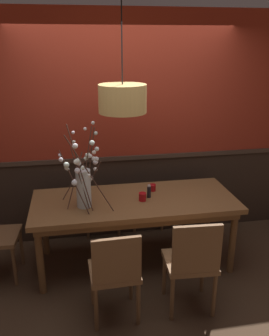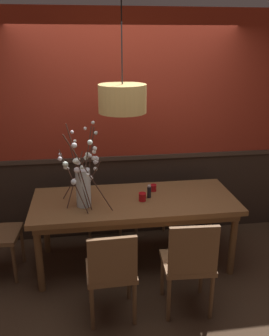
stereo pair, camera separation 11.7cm
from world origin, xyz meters
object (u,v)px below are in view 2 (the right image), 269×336
at_px(dining_table, 134,206).
at_px(condiment_bottle, 149,192).
at_px(candle_holder_nearer_center, 153,188).
at_px(candle_holder_nearer_edge, 142,197).
at_px(chair_near_side_right, 189,262).
at_px(chair_far_side_left, 104,190).
at_px(chair_near_side_left, 112,270).
at_px(chair_far_side_right, 148,189).
at_px(pendant_lamp, 122,99).
at_px(vase_with_blossoms, 83,183).

height_order(dining_table, condiment_bottle, condiment_bottle).
distance_m(candle_holder_nearer_center, candle_holder_nearer_edge, 0.29).
xyz_separation_m(chair_near_side_right, candle_holder_nearer_edge, (-0.29, 0.79, 0.28)).
bearing_deg(candle_holder_nearer_edge, chair_far_side_left, 111.45).
distance_m(dining_table, condiment_bottle, 0.22).
xyz_separation_m(chair_near_side_left, candle_holder_nearer_center, (0.55, 1.02, 0.31)).
bearing_deg(dining_table, chair_far_side_right, 70.78).
bearing_deg(chair_far_side_left, chair_far_side_right, 2.81).
xyz_separation_m(chair_far_side_left, candle_holder_nearer_center, (0.52, -0.67, 0.27)).
relative_size(condiment_bottle, pendant_lamp, 0.14).
bearing_deg(dining_table, chair_far_side_left, 108.31).
bearing_deg(chair_far_side_left, chair_near_side_right, -69.23).
height_order(dining_table, chair_near_side_left, chair_near_side_left).
bearing_deg(candle_holder_nearer_center, dining_table, -142.43).
bearing_deg(candle_holder_nearer_edge, chair_far_side_right, 76.04).
height_order(chair_far_side_left, chair_near_side_right, chair_far_side_left).
bearing_deg(vase_with_blossoms, chair_far_side_right, 49.28).
bearing_deg(chair_near_side_right, vase_with_blossoms, 139.50).
relative_size(chair_near_side_right, pendant_lamp, 0.93).
xyz_separation_m(chair_near_side_left, chair_far_side_left, (0.03, 1.68, 0.03)).
xyz_separation_m(vase_with_blossoms, pendant_lamp, (0.41, 0.08, 0.81)).
bearing_deg(chair_far_side_right, pendant_lamp, -115.51).
xyz_separation_m(chair_far_side_right, vase_with_blossoms, (-0.83, -0.96, 0.52)).
height_order(chair_near_side_right, candle_holder_nearer_edge, chair_near_side_right).
bearing_deg(chair_near_side_right, candle_holder_nearer_edge, 109.99).
xyz_separation_m(condiment_bottle, pendant_lamp, (-0.28, -0.03, 0.98)).
height_order(chair_far_side_left, vase_with_blossoms, vase_with_blossoms).
distance_m(dining_table, candle_holder_nearer_center, 0.32).
relative_size(chair_near_side_left, candle_holder_nearer_center, 11.54).
distance_m(chair_far_side_right, condiment_bottle, 0.94).
distance_m(vase_with_blossoms, candle_holder_nearer_center, 0.83).
bearing_deg(chair_far_side_left, dining_table, -71.69).
distance_m(chair_far_side_left, condiment_bottle, 0.99).
xyz_separation_m(candle_holder_nearer_center, pendant_lamp, (-0.35, -0.19, 1.01)).
bearing_deg(dining_table, condiment_bottle, 5.96).
height_order(candle_holder_nearer_center, candle_holder_nearer_edge, candle_holder_nearer_edge).
xyz_separation_m(candle_holder_nearer_edge, condiment_bottle, (0.08, 0.07, 0.02)).
xyz_separation_m(dining_table, chair_far_side_left, (-0.28, 0.85, -0.15)).
xyz_separation_m(dining_table, candle_holder_nearer_center, (0.24, 0.18, 0.12)).
distance_m(candle_holder_nearer_edge, condiment_bottle, 0.11).
height_order(chair_far_side_left, candle_holder_nearer_edge, chair_far_side_left).
xyz_separation_m(vase_with_blossoms, condiment_bottle, (0.68, 0.10, -0.18)).
bearing_deg(candle_holder_nearer_edge, vase_with_blossoms, -176.91).
relative_size(chair_far_side_right, vase_with_blossoms, 1.02).
height_order(condiment_bottle, pendant_lamp, pendant_lamp).
height_order(vase_with_blossoms, candle_holder_nearer_edge, vase_with_blossoms).
relative_size(candle_holder_nearer_edge, pendant_lamp, 0.09).
bearing_deg(candle_holder_nearer_center, chair_far_side_right, 84.32).
xyz_separation_m(dining_table, chair_near_side_right, (0.36, -0.84, -0.16)).
bearing_deg(condiment_bottle, chair_far_side_left, 117.85).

